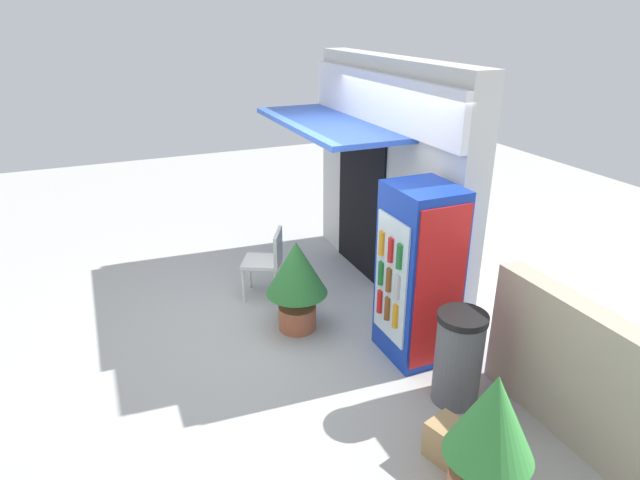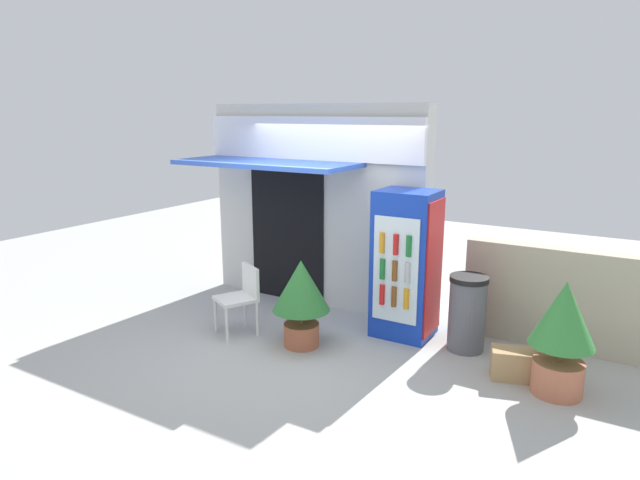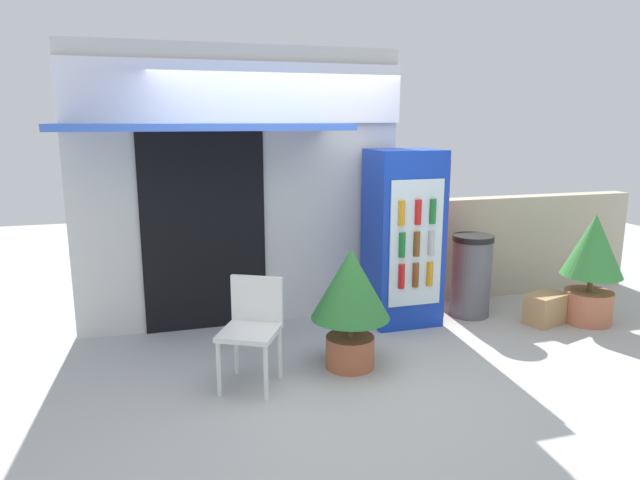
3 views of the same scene
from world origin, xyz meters
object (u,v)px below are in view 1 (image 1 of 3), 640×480
drink_cooler (418,274)px  cardboard_box (455,446)px  plastic_chair (268,258)px  potted_plant_curbside (490,436)px  potted_plant_near_shop (297,275)px  trash_bin (458,358)px

drink_cooler → cardboard_box: 1.65m
plastic_chair → potted_plant_curbside: (3.56, 0.37, 0.16)m
drink_cooler → potted_plant_curbside: size_ratio=1.57×
potted_plant_near_shop → potted_plant_curbside: potted_plant_curbside is taller
potted_plant_curbside → cardboard_box: bearing=167.3°
potted_plant_near_shop → drink_cooler: bearing=45.6°
drink_cooler → cardboard_box: size_ratio=4.08×
drink_cooler → potted_plant_curbside: bearing=-18.1°
drink_cooler → potted_plant_near_shop: bearing=-134.4°
potted_plant_curbside → cardboard_box: potted_plant_curbside is taller
potted_plant_near_shop → potted_plant_curbside: bearing=6.7°
drink_cooler → cardboard_box: bearing=-19.7°
potted_plant_near_shop → cardboard_box: potted_plant_near_shop is taller
potted_plant_curbside → plastic_chair: bearing=-174.1°
potted_plant_curbside → trash_bin: (-1.05, 0.55, -0.21)m
cardboard_box → plastic_chair: bearing=-171.5°
trash_bin → potted_plant_near_shop: bearing=-152.5°
drink_cooler → plastic_chair: (-1.73, -0.97, -0.39)m
potted_plant_near_shop → trash_bin: (1.67, 0.87, -0.20)m
potted_plant_near_shop → cardboard_box: size_ratio=2.36×
plastic_chair → trash_bin: (2.50, 0.92, -0.06)m
potted_plant_near_shop → trash_bin: size_ratio=1.18×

